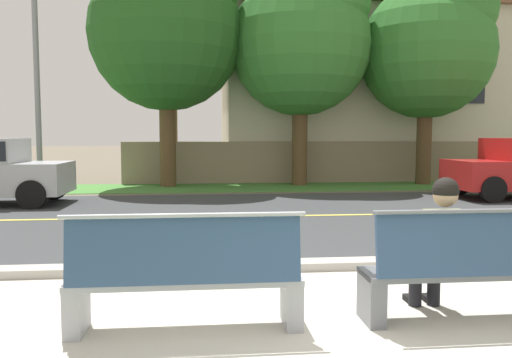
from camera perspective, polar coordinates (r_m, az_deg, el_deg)
name	(u,v)px	position (r m, az deg, el deg)	size (l,w,h in m)	color
ground_plane	(251,207)	(11.89, -0.52, -3.01)	(140.00, 140.00, 0.00)	#665B4C
sidewalk_pavement	(335,330)	(4.56, 8.60, -15.87)	(44.00, 3.60, 0.01)	beige
curb_edge	(294,266)	(6.36, 4.20, -9.37)	(44.00, 0.30, 0.11)	#ADA89E
street_asphalt	(258,217)	(10.41, 0.24, -4.10)	(52.00, 8.00, 0.01)	#383A3D
road_centre_line	(258,216)	(10.41, 0.24, -4.07)	(48.00, 0.14, 0.01)	#E0CC4C
far_verge_grass	(238,187)	(16.19, -1.92, -0.91)	(48.00, 2.80, 0.02)	#478438
bench_left	(186,278)	(4.34, -7.66, -10.62)	(1.90, 0.48, 1.01)	#9EA0A8
bench_right	(474,270)	(4.91, 22.65, -9.13)	(1.90, 0.48, 1.01)	slate
seated_person_olive	(439,242)	(4.91, 19.28, -6.45)	(0.52, 0.68, 1.25)	black
streetlamp	(38,58)	(16.71, -22.56, 12.05)	(0.24, 2.10, 6.67)	gray
shade_tree_far_left	(171,22)	(16.87, -9.24, 16.53)	(4.72, 4.72, 7.79)	brown
shade_tree_left	(305,34)	(17.18, 5.38, 15.40)	(4.46, 4.46, 7.36)	brown
shade_tree_centre	(432,41)	(18.30, 18.56, 14.00)	(4.31, 4.31, 7.11)	brown
garden_wall	(316,162)	(18.01, 6.55, 1.84)	(13.00, 0.36, 1.40)	gray
house_across_street	(368,91)	(21.87, 12.05, 9.37)	(12.47, 6.91, 6.72)	beige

